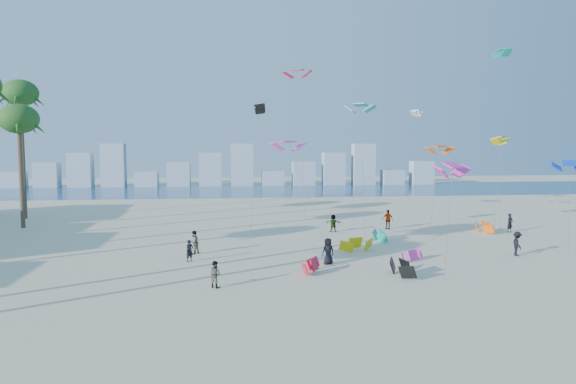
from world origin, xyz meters
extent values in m
plane|color=beige|center=(0.00, 0.00, 0.00)|extent=(220.00, 220.00, 0.00)
plane|color=navy|center=(0.00, 72.00, 0.01)|extent=(220.00, 220.00, 0.00)
imported|color=black|center=(-4.25, 12.78, 0.76)|extent=(0.66, 0.62, 1.52)
imported|color=gray|center=(-2.38, 5.77, 0.77)|extent=(0.95, 0.92, 1.53)
imported|color=black|center=(5.14, 10.80, 0.90)|extent=(1.01, 0.82, 1.80)
imported|color=gray|center=(13.74, 25.15, 0.93)|extent=(1.13, 1.06, 1.87)
imported|color=black|center=(19.39, 11.98, 0.89)|extent=(0.83, 1.24, 1.78)
imported|color=gray|center=(8.18, 24.09, 0.82)|extent=(1.57, 0.68, 1.64)
imported|color=black|center=(24.43, 21.97, 0.88)|extent=(0.75, 0.62, 1.75)
imported|color=gray|center=(-4.11, 15.37, 0.87)|extent=(1.05, 1.07, 1.74)
cylinder|color=#595959|center=(4.76, 18.03, 4.18)|extent=(2.75, 3.13, 8.37)
cylinder|color=#595959|center=(10.76, 23.45, 5.98)|extent=(0.97, 5.84, 11.96)
cylinder|color=#595959|center=(16.95, 21.62, 3.99)|extent=(2.18, 3.30, 7.99)
cylinder|color=#595959|center=(1.04, 26.94, 5.99)|extent=(1.09, 2.27, 11.98)
cylinder|color=#595959|center=(17.25, 29.77, 5.88)|extent=(2.82, 2.76, 11.76)
cylinder|color=#595959|center=(24.04, 13.03, 3.33)|extent=(2.75, 4.30, 6.68)
cylinder|color=#595959|center=(5.51, 26.55, 7.76)|extent=(0.17, 5.32, 15.52)
cylinder|color=#595959|center=(21.61, 19.37, 4.37)|extent=(2.26, 3.81, 8.75)
cylinder|color=#595959|center=(12.41, 8.05, 3.36)|extent=(2.46, 4.68, 6.73)
cylinder|color=#595959|center=(25.39, 25.93, 8.95)|extent=(2.74, 5.75, 17.90)
cylinder|color=brown|center=(-21.49, 30.00, 5.30)|extent=(0.40, 0.40, 10.61)
ellipsoid|color=#25571E|center=(-21.49, 30.00, 10.61)|extent=(3.80, 3.80, 2.85)
cylinder|color=brown|center=(-23.76, 37.00, 6.87)|extent=(0.40, 0.40, 13.73)
ellipsoid|color=#25571E|center=(-23.76, 37.00, 13.73)|extent=(3.80, 3.80, 2.85)
cube|color=#9EADBF|center=(-42.00, 82.00, 1.50)|extent=(4.40, 3.00, 3.00)
cube|color=#9EADBF|center=(-35.80, 82.00, 2.40)|extent=(4.40, 3.00, 4.80)
cube|color=#9EADBF|center=(-29.60, 82.00, 3.30)|extent=(4.40, 3.00, 6.60)
cube|color=#9EADBF|center=(-23.40, 82.00, 4.20)|extent=(4.40, 3.00, 8.40)
cube|color=#9EADBF|center=(-17.20, 82.00, 1.50)|extent=(4.40, 3.00, 3.00)
cube|color=#9EADBF|center=(-11.00, 82.00, 2.40)|extent=(4.40, 3.00, 4.80)
cube|color=#9EADBF|center=(-4.80, 82.00, 3.30)|extent=(4.40, 3.00, 6.60)
cube|color=#9EADBF|center=(1.40, 82.00, 4.20)|extent=(4.40, 3.00, 8.40)
cube|color=#9EADBF|center=(7.60, 82.00, 1.50)|extent=(4.40, 3.00, 3.00)
cube|color=#9EADBF|center=(13.80, 82.00, 2.40)|extent=(4.40, 3.00, 4.80)
cube|color=#9EADBF|center=(20.00, 82.00, 3.30)|extent=(4.40, 3.00, 6.60)
cube|color=#9EADBF|center=(26.20, 82.00, 4.20)|extent=(4.40, 3.00, 8.40)
cube|color=#9EADBF|center=(32.40, 82.00, 1.50)|extent=(4.40, 3.00, 3.00)
cube|color=#9EADBF|center=(38.60, 82.00, 2.40)|extent=(4.40, 3.00, 4.80)
camera|label=1|loc=(-1.66, -24.10, 8.05)|focal=33.13mm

